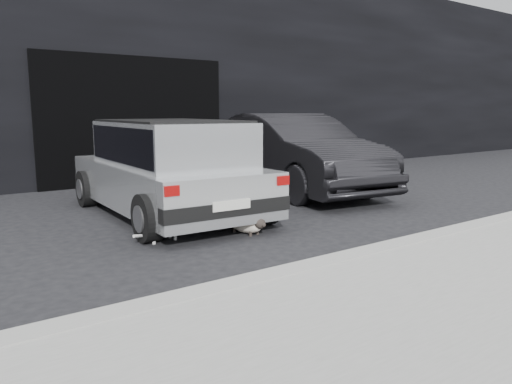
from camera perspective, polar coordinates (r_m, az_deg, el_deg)
ground at (r=6.82m, az=-7.88°, el=-3.55°), size 80.00×80.00×0.00m
building_facade at (r=12.60m, az=-17.45°, el=13.43°), size 34.00×4.00×5.00m
garage_opening at (r=10.68m, az=-13.59°, el=7.95°), size 4.00×0.10×2.60m
curb at (r=5.46m, az=15.06°, el=-6.38°), size 18.00×0.25×0.12m
sidewalk at (r=4.85m, az=26.31°, el=-9.13°), size 18.00×2.20×0.11m
silver_hatchback at (r=7.23m, az=-9.97°, el=3.17°), size 2.01×3.81×1.38m
second_car at (r=9.34m, az=4.25°, el=4.49°), size 2.16×4.58×1.45m
cat_siamese at (r=6.16m, az=-0.89°, el=-3.77°), size 0.32×0.72×0.25m
cat_white at (r=5.93m, az=-10.44°, el=-3.96°), size 0.71×0.28×0.33m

